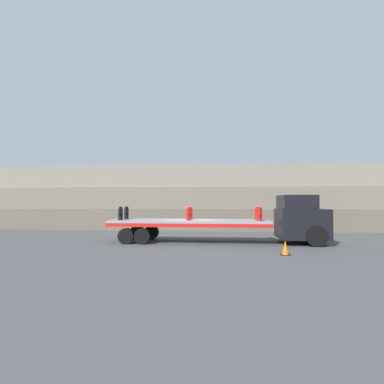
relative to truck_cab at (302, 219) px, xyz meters
name	(u,v)px	position (x,y,z in m)	size (l,w,h in m)	color
ground_plane	(189,242)	(-6.28, 0.00, -1.35)	(120.00, 120.00, 0.00)	#474749
rock_cliff	(199,198)	(-6.28, 7.90, 1.27)	(60.00, 3.30, 5.24)	#665B4C
truck_cab	(302,219)	(0.00, 0.00, 0.00)	(2.51, 2.72, 2.67)	black
flatbed_trailer	(178,224)	(-6.92, 0.00, -0.33)	(8.98, 2.55, 1.27)	gray
fire_hydrant_black_near_0	(120,214)	(-10.17, -0.54, 0.29)	(0.32, 0.48, 0.76)	black
fire_hydrant_black_far_0	(126,213)	(-10.17, 0.54, 0.29)	(0.32, 0.48, 0.76)	black
fire_hydrant_red_near_1	(188,214)	(-6.28, -0.54, 0.29)	(0.32, 0.48, 0.76)	red
fire_hydrant_red_far_1	(190,213)	(-6.28, 0.54, 0.29)	(0.32, 0.48, 0.76)	red
fire_hydrant_red_near_2	(259,214)	(-2.39, -0.54, 0.29)	(0.32, 0.48, 0.76)	red
fire_hydrant_red_far_2	(257,213)	(-2.39, 0.54, 0.29)	(0.32, 0.48, 0.76)	red
cargo_strap_rear	(124,206)	(-10.17, 0.00, 0.68)	(0.05, 2.65, 0.01)	yellow
cargo_strap_middle	(189,206)	(-6.28, 0.00, 0.68)	(0.05, 2.65, 0.01)	yellow
cargo_strap_front	(258,207)	(-2.39, 0.00, 0.68)	(0.05, 2.65, 0.01)	yellow
traffic_cone	(285,248)	(-1.73, -3.79, -1.05)	(0.39, 0.39, 0.63)	black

